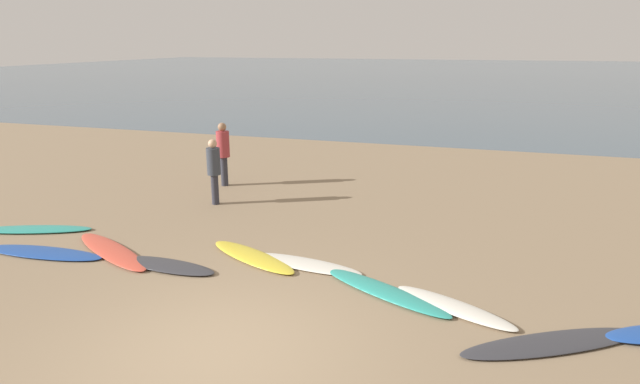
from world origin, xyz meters
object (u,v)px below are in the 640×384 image
object	(u,v)px
surfboard_4	(252,257)
person_1	(223,149)
surfboard_3	(167,265)
surfboard_0	(33,229)
person_0	(214,166)
surfboard_1	(43,253)
surfboard_6	(384,291)
surfboard_2	(112,251)
surfboard_7	(454,307)
surfboard_8	(552,343)
surfboard_5	(305,264)

from	to	relation	value
surfboard_4	person_1	distance (m)	5.42
surfboard_3	surfboard_0	bearing A→B (deg)	172.16
person_0	person_1	size ratio (longest dim) A/B	0.92
surfboard_1	person_0	size ratio (longest dim) A/B	1.55
surfboard_3	surfboard_6	bearing A→B (deg)	6.40
surfboard_1	surfboard_2	xyz separation A→B (m)	(1.18, 0.44, 0.01)
surfboard_7	surfboard_6	bearing A→B (deg)	-164.91
surfboard_4	person_0	size ratio (longest dim) A/B	1.37
person_0	surfboard_2	bearing A→B (deg)	-50.18
surfboard_2	surfboard_3	world-z (taller)	surfboard_2
surfboard_8	person_0	distance (m)	8.46
surfboard_2	surfboard_6	distance (m)	5.19
surfboard_1	person_1	bearing A→B (deg)	76.33
person_1	surfboard_2	bearing A→B (deg)	146.97
surfboard_6	person_1	size ratio (longest dim) A/B	1.43
surfboard_2	surfboard_7	size ratio (longest dim) A/B	1.30
person_0	surfboard_0	bearing A→B (deg)	-87.55
surfboard_2	surfboard_5	xyz separation A→B (m)	(3.66, 0.52, -0.01)
surfboard_0	surfboard_2	distance (m)	2.42
surfboard_1	person_1	xyz separation A→B (m)	(0.95, 5.47, 0.99)
surfboard_4	surfboard_1	bearing A→B (deg)	-138.65
surfboard_1	surfboard_3	size ratio (longest dim) A/B	1.29
surfboard_7	person_1	bearing A→B (deg)	166.77
surfboard_4	surfboard_6	distance (m)	2.63
surfboard_6	person_0	bearing A→B (deg)	171.25
surfboard_2	surfboard_8	bearing A→B (deg)	21.51
surfboard_2	person_1	xyz separation A→B (m)	(-0.22, 5.04, 0.98)
surfboard_5	person_1	world-z (taller)	person_1
surfboard_5	person_1	size ratio (longest dim) A/B	1.24
surfboard_0	person_0	size ratio (longest dim) A/B	1.53
surfboard_5	surfboard_1	bearing A→B (deg)	-160.72
surfboard_2	surfboard_3	distance (m)	1.40
surfboard_2	surfboard_4	bearing A→B (deg)	40.07
surfboard_6	person_0	size ratio (longest dim) A/B	1.55
surfboard_1	surfboard_4	distance (m)	3.94
surfboard_2	surfboard_4	size ratio (longest dim) A/B	1.18
surfboard_1	person_0	xyz separation A→B (m)	(1.55, 3.83, 0.91)
surfboard_4	surfboard_8	size ratio (longest dim) A/B	0.83
surfboard_6	person_1	world-z (taller)	person_1
surfboard_3	person_0	bearing A→B (deg)	109.39
surfboard_2	surfboard_6	size ratio (longest dim) A/B	1.04
surfboard_1	surfboard_6	world-z (taller)	surfboard_6
surfboard_7	person_1	world-z (taller)	person_1
surfboard_6	surfboard_7	xyz separation A→B (m)	(1.09, -0.22, 0.00)
surfboard_5	surfboard_7	size ratio (longest dim) A/B	1.09
surfboard_8	person_1	xyz separation A→B (m)	(-7.80, 5.98, 0.99)
surfboard_6	surfboard_8	distance (m)	2.53
surfboard_6	person_0	distance (m)	6.04
surfboard_4	person_1	size ratio (longest dim) A/B	1.26
surfboard_0	person_1	world-z (taller)	person_1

